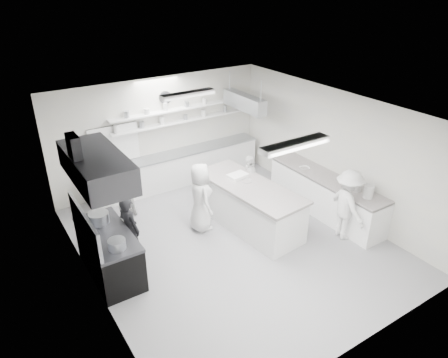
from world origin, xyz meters
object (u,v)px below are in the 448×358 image
stove (110,254)px  right_counter (325,196)px  prep_island (249,206)px  cook_stove (129,229)px  cook_back (119,188)px  back_counter (177,169)px

stove → right_counter: size_ratio=0.55×
stove → prep_island: (3.33, -0.05, 0.06)m
stove → right_counter: right_counter is taller
cook_stove → cook_back: cook_back is taller
prep_island → cook_stove: cook_stove is taller
right_counter → cook_stove: bearing=170.0°
stove → cook_stove: bearing=24.0°
right_counter → prep_island: 2.00m
stove → prep_island: size_ratio=0.66×
cook_back → cook_stove: bearing=50.5°
right_counter → back_counter: bearing=124.7°
stove → cook_stove: size_ratio=1.25×
cook_back → prep_island: bearing=115.6°
cook_stove → prep_island: bearing=-113.9°
back_counter → right_counter: size_ratio=1.52×
cook_stove → cook_back: size_ratio=0.86×
back_counter → prep_island: bearing=-81.5°
stove → cook_stove: cook_stove is taller
back_counter → cook_back: (-1.99, -0.95, 0.38)m
back_counter → prep_island: size_ratio=1.82×
right_counter → cook_back: cook_back is taller
prep_island → right_counter: bearing=-21.7°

